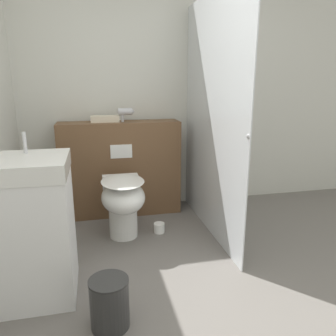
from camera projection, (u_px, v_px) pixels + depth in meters
ground_plane at (216, 327)px, 1.95m from camera, size 12.00×12.00×0.00m
wall_back at (152, 97)px, 3.65m from camera, size 8.00×0.06×2.50m
partition_panel at (121, 168)px, 3.55m from camera, size 1.27×0.32×1.01m
shower_glass at (211, 118)px, 2.99m from camera, size 0.04×1.59×2.18m
toilet at (123, 201)px, 2.97m from camera, size 0.39×0.59×0.58m
sink_vanity at (30, 229)px, 2.15m from camera, size 0.55×0.52×1.10m
hair_drier at (126, 112)px, 3.38m from camera, size 0.17×0.07×0.14m
folded_towel at (105, 119)px, 3.39m from camera, size 0.29×0.15×0.06m
spare_toilet_roll at (159, 228)px, 3.17m from camera, size 0.10×0.10×0.09m
waste_bin at (110, 303)px, 1.93m from camera, size 0.24×0.24×0.31m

